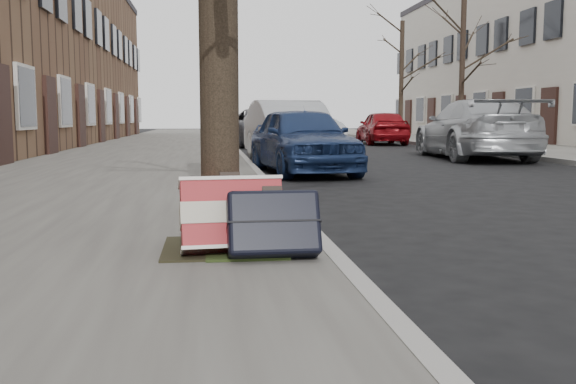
{
  "coord_description": "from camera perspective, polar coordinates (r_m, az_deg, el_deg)",
  "views": [
    {
      "loc": [
        -2.1,
        -3.3,
        1.04
      ],
      "look_at": [
        -1.59,
        0.8,
        0.56
      ],
      "focal_mm": 40.0,
      "sensor_mm": 36.0,
      "label": 1
    }
  ],
  "objects": [
    {
      "name": "near_sidewalk",
      "position": [
        18.4,
        -12.06,
        3.4
      ],
      "size": [
        5.0,
        70.0,
        0.12
      ],
      "primitive_type": "cube",
      "color": "slate",
      "rests_on": "ground"
    },
    {
      "name": "far_sidewalk",
      "position": [
        20.83,
        21.36,
        3.45
      ],
      "size": [
        4.0,
        70.0,
        0.12
      ],
      "primitive_type": "cube",
      "color": "gray",
      "rests_on": "ground"
    },
    {
      "name": "dirt_patch",
      "position": [
        4.6,
        -5.74,
        -4.91
      ],
      "size": [
        0.85,
        0.85,
        0.02
      ],
      "primitive_type": "cube",
      "color": "black",
      "rests_on": "near_sidewalk"
    },
    {
      "name": "suitcase_red",
      "position": [
        4.36,
        -5.0,
        -2.12
      ],
      "size": [
        0.71,
        0.43,
        0.53
      ],
      "primitive_type": "cube",
      "rotation": [
        -0.42,
        0.0,
        0.09
      ],
      "color": "maroon",
      "rests_on": "near_sidewalk"
    },
    {
      "name": "suitcase_navy",
      "position": [
        4.2,
        -1.3,
        -2.81
      ],
      "size": [
        0.61,
        0.36,
        0.47
      ],
      "primitive_type": "cube",
      "rotation": [
        -0.42,
        0.0,
        0.02
      ],
      "color": "black",
      "rests_on": "near_sidewalk"
    },
    {
      "name": "car_near_front",
      "position": [
        12.09,
        1.28,
        4.69
      ],
      "size": [
        1.93,
        3.89,
        1.27
      ],
      "primitive_type": "imported",
      "rotation": [
        0.0,
        0.0,
        0.12
      ],
      "color": "navy",
      "rests_on": "ground"
    },
    {
      "name": "car_near_mid",
      "position": [
        15.27,
        0.17,
        5.45
      ],
      "size": [
        1.98,
        4.58,
        1.46
      ],
      "primitive_type": "imported",
      "rotation": [
        0.0,
        0.0,
        0.1
      ],
      "color": "#B1B4B8",
      "rests_on": "ground"
    },
    {
      "name": "car_near_back",
      "position": [
        23.62,
        -2.2,
        5.77
      ],
      "size": [
        2.79,
        5.22,
        1.39
      ],
      "primitive_type": "imported",
      "rotation": [
        0.0,
        0.0,
        0.1
      ],
      "color": "#3C3C42",
      "rests_on": "ground"
    },
    {
      "name": "car_far_front",
      "position": [
        17.06,
        16.26,
        5.36
      ],
      "size": [
        2.54,
        5.32,
        1.5
      ],
      "primitive_type": "imported",
      "rotation": [
        0.0,
        0.0,
        3.05
      ],
      "color": "#9EA1A5",
      "rests_on": "ground"
    },
    {
      "name": "car_far_back",
      "position": [
        25.62,
        8.35,
        5.7
      ],
      "size": [
        1.82,
        4.01,
        1.34
      ],
      "primitive_type": "imported",
      "rotation": [
        0.0,
        0.0,
        3.08
      ],
      "color": "maroon",
      "rests_on": "ground"
    },
    {
      "name": "tree_far_b",
      "position": [
        24.82,
        15.21,
        10.3
      ],
      "size": [
        0.2,
        0.2,
        5.24
      ],
      "primitive_type": "cylinder",
      "color": "black",
      "rests_on": "far_sidewalk"
    },
    {
      "name": "tree_far_c",
      "position": [
        31.92,
        10.04,
        9.83
      ],
      "size": [
        0.22,
        0.22,
        5.54
      ],
      "primitive_type": "cylinder",
      "color": "black",
      "rests_on": "far_sidewalk"
    }
  ]
}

